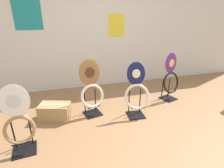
{
  "coord_description": "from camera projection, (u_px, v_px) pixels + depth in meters",
  "views": [
    {
      "loc": [
        -0.88,
        -1.54,
        1.6
      ],
      "look_at": [
        -0.15,
        0.98,
        0.55
      ],
      "focal_mm": 28.0,
      "sensor_mm": 36.0,
      "label": 1
    }
  ],
  "objects": [
    {
      "name": "storage_box",
      "position": [
        55.0,
        112.0,
        2.83
      ],
      "size": [
        0.54,
        0.41,
        0.26
      ],
      "color": "#A37F51",
      "rests_on": "ground_plane"
    },
    {
      "name": "toilet_seat_display_purple_note",
      "position": [
        171.0,
        79.0,
        3.4
      ],
      "size": [
        0.45,
        0.35,
        0.93
      ],
      "color": "black",
      "rests_on": "ground_plane"
    },
    {
      "name": "toilet_seat_display_woodgrain",
      "position": [
        91.0,
        89.0,
        2.86
      ],
      "size": [
        0.42,
        0.34,
        0.96
      ],
      "color": "black",
      "rests_on": "ground_plane"
    },
    {
      "name": "wall_back",
      "position": [
        101.0,
        29.0,
        3.83
      ],
      "size": [
        8.0,
        0.07,
        2.6
      ],
      "color": "silver",
      "rests_on": "ground_plane"
    },
    {
      "name": "toilet_seat_display_white_plain",
      "position": [
        19.0,
        124.0,
        2.06
      ],
      "size": [
        0.37,
        0.31,
        0.88
      ],
      "color": "black",
      "rests_on": "ground_plane"
    },
    {
      "name": "ground_plane",
      "position": [
        145.0,
        151.0,
        2.19
      ],
      "size": [
        14.0,
        14.0,
        0.0
      ],
      "primitive_type": "plane",
      "color": "#8E6642"
    },
    {
      "name": "toilet_seat_display_navy_moon",
      "position": [
        137.0,
        93.0,
        2.83
      ],
      "size": [
        0.43,
        0.3,
        0.9
      ],
      "color": "black",
      "rests_on": "ground_plane"
    }
  ]
}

